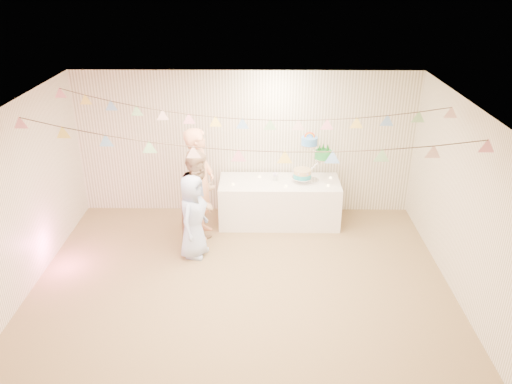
{
  "coord_description": "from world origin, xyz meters",
  "views": [
    {
      "loc": [
        0.29,
        -5.89,
        4.29
      ],
      "look_at": [
        0.2,
        0.8,
        1.15
      ],
      "focal_mm": 35.0,
      "sensor_mm": 36.0,
      "label": 1
    }
  ],
  "objects_px": {
    "person_adult_b": "(200,199)",
    "person_child": "(193,217)",
    "table": "(279,202)",
    "person_adult_a": "(200,184)",
    "cake_stand": "(312,160)"
  },
  "relations": [
    {
      "from": "table",
      "to": "cake_stand",
      "type": "distance_m",
      "value": 0.95
    },
    {
      "from": "person_adult_b",
      "to": "person_child",
      "type": "height_order",
      "value": "person_adult_b"
    },
    {
      "from": "person_adult_a",
      "to": "person_child",
      "type": "xyz_separation_m",
      "value": [
        -0.05,
        -0.64,
        -0.27
      ]
    },
    {
      "from": "person_adult_a",
      "to": "table",
      "type": "bearing_deg",
      "value": -63.71
    },
    {
      "from": "person_adult_a",
      "to": "person_adult_b",
      "type": "distance_m",
      "value": 0.31
    },
    {
      "from": "table",
      "to": "person_adult_b",
      "type": "bearing_deg",
      "value": -149.54
    },
    {
      "from": "cake_stand",
      "to": "person_child",
      "type": "height_order",
      "value": "cake_stand"
    },
    {
      "from": "person_adult_b",
      "to": "person_adult_a",
      "type": "bearing_deg",
      "value": 30.05
    },
    {
      "from": "table",
      "to": "person_adult_a",
      "type": "bearing_deg",
      "value": -160.07
    },
    {
      "from": "person_adult_a",
      "to": "person_adult_b",
      "type": "height_order",
      "value": "person_adult_a"
    },
    {
      "from": "person_adult_b",
      "to": "person_child",
      "type": "xyz_separation_m",
      "value": [
        -0.07,
        -0.35,
        -0.14
      ]
    },
    {
      "from": "cake_stand",
      "to": "person_adult_b",
      "type": "bearing_deg",
      "value": -156.24
    },
    {
      "from": "table",
      "to": "person_adult_a",
      "type": "height_order",
      "value": "person_adult_a"
    },
    {
      "from": "table",
      "to": "person_adult_a",
      "type": "distance_m",
      "value": 1.51
    },
    {
      "from": "person_adult_b",
      "to": "person_child",
      "type": "distance_m",
      "value": 0.39
    }
  ]
}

